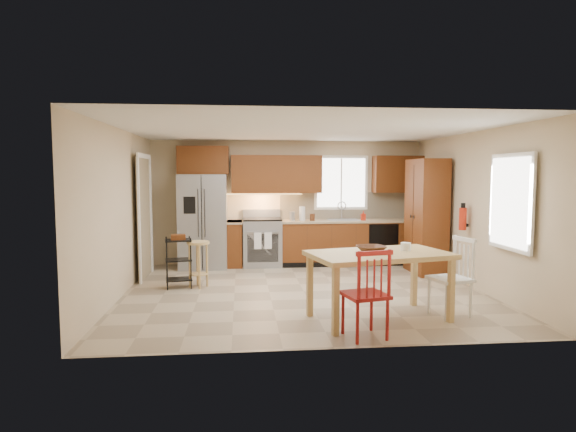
% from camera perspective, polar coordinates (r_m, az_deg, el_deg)
% --- Properties ---
extents(floor, '(5.50, 5.50, 0.00)m').
position_cam_1_polar(floor, '(7.61, 1.86, -8.91)').
color(floor, tan).
rests_on(floor, ground).
extents(ceiling, '(5.50, 5.00, 0.02)m').
position_cam_1_polar(ceiling, '(7.42, 1.91, 10.19)').
color(ceiling, silver).
rests_on(ceiling, ground).
extents(wall_back, '(5.50, 0.02, 2.50)m').
position_cam_1_polar(wall_back, '(9.89, 0.00, 1.64)').
color(wall_back, '#CCB793').
rests_on(wall_back, ground).
extents(wall_front, '(5.50, 0.02, 2.50)m').
position_cam_1_polar(wall_front, '(4.95, 5.65, -1.74)').
color(wall_front, '#CCB793').
rests_on(wall_front, ground).
extents(wall_left, '(0.02, 5.00, 2.50)m').
position_cam_1_polar(wall_left, '(7.56, -19.25, 0.33)').
color(wall_left, '#CCB793').
rests_on(wall_left, ground).
extents(wall_right, '(0.02, 5.00, 2.50)m').
position_cam_1_polar(wall_right, '(8.23, 21.24, 0.63)').
color(wall_right, '#CCB793').
rests_on(wall_right, ground).
extents(refrigerator, '(0.92, 0.75, 1.82)m').
position_cam_1_polar(refrigerator, '(9.52, -10.01, -0.61)').
color(refrigerator, gray).
rests_on(refrigerator, floor).
extents(range_stove, '(0.76, 0.63, 0.92)m').
position_cam_1_polar(range_stove, '(9.61, -3.08, -3.19)').
color(range_stove, gray).
rests_on(range_stove, floor).
extents(base_cabinet_narrow, '(0.30, 0.60, 0.90)m').
position_cam_1_polar(base_cabinet_narrow, '(9.62, -6.36, -3.27)').
color(base_cabinet_narrow, '#5C2811').
rests_on(base_cabinet_narrow, floor).
extents(base_cabinet_run, '(2.92, 0.60, 0.90)m').
position_cam_1_polar(base_cabinet_run, '(9.88, 7.65, -3.07)').
color(base_cabinet_run, '#5C2811').
rests_on(base_cabinet_run, floor).
extents(dishwasher, '(0.60, 0.02, 0.78)m').
position_cam_1_polar(dishwasher, '(9.75, 11.25, -3.23)').
color(dishwasher, black).
rests_on(dishwasher, floor).
extents(backsplash, '(2.92, 0.03, 0.55)m').
position_cam_1_polar(backsplash, '(10.08, 7.33, 1.24)').
color(backsplash, beige).
rests_on(backsplash, wall_back).
extents(upper_over_fridge, '(1.00, 0.35, 0.55)m').
position_cam_1_polar(upper_over_fridge, '(9.68, -10.03, 6.53)').
color(upper_over_fridge, '#5E300F').
rests_on(upper_over_fridge, wall_back).
extents(upper_left_block, '(1.80, 0.35, 0.75)m').
position_cam_1_polar(upper_left_block, '(9.67, -1.37, 4.98)').
color(upper_left_block, '#5E300F').
rests_on(upper_left_block, wall_back).
extents(upper_right_block, '(1.00, 0.35, 0.75)m').
position_cam_1_polar(upper_right_block, '(10.17, 12.87, 4.85)').
color(upper_right_block, '#5E300F').
rests_on(upper_right_block, wall_back).
extents(window_back, '(1.12, 0.04, 1.12)m').
position_cam_1_polar(window_back, '(10.02, 6.30, 3.95)').
color(window_back, white).
rests_on(window_back, wall_back).
extents(sink, '(0.62, 0.46, 0.16)m').
position_cam_1_polar(sink, '(9.79, 6.60, -0.71)').
color(sink, gray).
rests_on(sink, base_cabinet_run).
extents(undercab_glow, '(1.60, 0.30, 0.01)m').
position_cam_1_polar(undercab_glow, '(9.64, -3.14, 2.62)').
color(undercab_glow, '#FFBF66').
rests_on(undercab_glow, wall_back).
extents(soap_bottle, '(0.09, 0.09, 0.19)m').
position_cam_1_polar(soap_bottle, '(9.77, 8.91, 0.05)').
color(soap_bottle, '#B01F0C').
rests_on(soap_bottle, base_cabinet_run).
extents(paper_towel, '(0.12, 0.12, 0.28)m').
position_cam_1_polar(paper_towel, '(9.58, 1.69, 0.28)').
color(paper_towel, silver).
rests_on(paper_towel, base_cabinet_run).
extents(canister_steel, '(0.11, 0.11, 0.18)m').
position_cam_1_polar(canister_steel, '(9.56, 0.51, -0.03)').
color(canister_steel, gray).
rests_on(canister_steel, base_cabinet_run).
extents(canister_wood, '(0.10, 0.10, 0.14)m').
position_cam_1_polar(canister_wood, '(9.59, 2.90, -0.15)').
color(canister_wood, '#4B2614').
rests_on(canister_wood, base_cabinet_run).
extents(pantry, '(0.50, 0.95, 2.10)m').
position_cam_1_polar(pantry, '(9.21, 16.05, -0.05)').
color(pantry, '#5C2811').
rests_on(pantry, floor).
extents(fire_extinguisher, '(0.12, 0.12, 0.36)m').
position_cam_1_polar(fire_extinguisher, '(8.32, 20.00, -0.33)').
color(fire_extinguisher, '#B01F0C').
rests_on(fire_extinguisher, wall_right).
extents(window_right, '(0.04, 1.02, 1.32)m').
position_cam_1_polar(window_right, '(7.18, 24.92, 1.51)').
color(window_right, white).
rests_on(window_right, wall_right).
extents(doorway, '(0.04, 0.95, 2.10)m').
position_cam_1_polar(doorway, '(8.83, -16.73, -0.28)').
color(doorway, '#8C7A59').
rests_on(doorway, wall_left).
extents(dining_table, '(1.89, 1.33, 0.84)m').
position_cam_1_polar(dining_table, '(6.22, 10.72, -8.20)').
color(dining_table, tan).
rests_on(dining_table, floor).
extents(chair_red, '(0.57, 0.57, 1.01)m').
position_cam_1_polar(chair_red, '(5.50, 9.11, -9.01)').
color(chair_red, '#A61D19').
rests_on(chair_red, floor).
extents(chair_white, '(0.57, 0.57, 1.01)m').
position_cam_1_polar(chair_white, '(6.57, 18.64, -6.90)').
color(chair_white, silver).
rests_on(chair_white, floor).
extents(table_bowl, '(0.42, 0.42, 0.09)m').
position_cam_1_polar(table_bowl, '(6.11, 9.82, -4.33)').
color(table_bowl, '#4B2614').
rests_on(table_bowl, dining_table).
extents(table_jar, '(0.17, 0.17, 0.16)m').
position_cam_1_polar(table_jar, '(6.35, 13.78, -3.75)').
color(table_jar, silver).
rests_on(table_jar, dining_table).
extents(bar_stool, '(0.46, 0.46, 0.75)m').
position_cam_1_polar(bar_stool, '(7.94, -10.58, -5.65)').
color(bar_stool, tan).
rests_on(bar_stool, floor).
extents(utility_cart, '(0.46, 0.38, 0.82)m').
position_cam_1_polar(utility_cart, '(7.96, -12.84, -5.40)').
color(utility_cart, black).
rests_on(utility_cart, floor).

